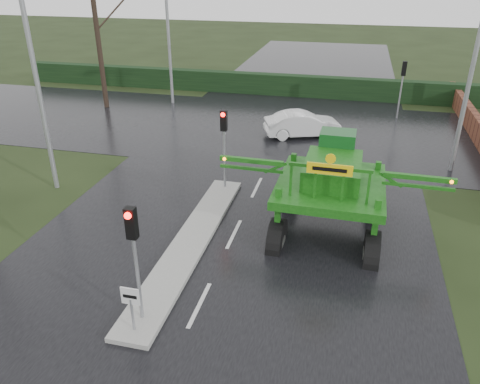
% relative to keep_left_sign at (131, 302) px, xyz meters
% --- Properties ---
extents(ground, '(140.00, 140.00, 0.00)m').
position_rel_keep_left_sign_xyz_m(ground, '(1.30, 1.50, -1.06)').
color(ground, black).
rests_on(ground, ground).
extents(road_main, '(14.00, 80.00, 0.02)m').
position_rel_keep_left_sign_xyz_m(road_main, '(1.30, 11.50, -1.05)').
color(road_main, black).
rests_on(road_main, ground).
extents(road_cross, '(80.00, 12.00, 0.02)m').
position_rel_keep_left_sign_xyz_m(road_cross, '(1.30, 17.50, -1.05)').
color(road_cross, black).
rests_on(road_cross, ground).
extents(median_island, '(1.20, 10.00, 0.16)m').
position_rel_keep_left_sign_xyz_m(median_island, '(0.00, 4.50, -0.97)').
color(median_island, gray).
rests_on(median_island, ground).
extents(hedge_row, '(44.00, 0.90, 1.50)m').
position_rel_keep_left_sign_xyz_m(hedge_row, '(1.30, 25.50, -0.31)').
color(hedge_row, black).
rests_on(hedge_row, ground).
extents(keep_left_sign, '(0.50, 0.07, 1.35)m').
position_rel_keep_left_sign_xyz_m(keep_left_sign, '(0.00, 0.00, 0.00)').
color(keep_left_sign, gray).
rests_on(keep_left_sign, ground).
extents(traffic_signal_near, '(0.26, 0.33, 3.52)m').
position_rel_keep_left_sign_xyz_m(traffic_signal_near, '(0.00, 0.49, 1.53)').
color(traffic_signal_near, gray).
rests_on(traffic_signal_near, ground).
extents(traffic_signal_mid, '(0.26, 0.33, 3.52)m').
position_rel_keep_left_sign_xyz_m(traffic_signal_mid, '(0.00, 8.99, 1.53)').
color(traffic_signal_mid, gray).
rests_on(traffic_signal_mid, ground).
extents(traffic_signal_far, '(0.26, 0.33, 3.52)m').
position_rel_keep_left_sign_xyz_m(traffic_signal_far, '(7.80, 21.51, 1.53)').
color(traffic_signal_far, gray).
rests_on(traffic_signal_far, ground).
extents(street_light_left_near, '(3.85, 0.30, 10.00)m').
position_rel_keep_left_sign_xyz_m(street_light_left_near, '(-6.89, 7.50, 4.93)').
color(street_light_left_near, gray).
rests_on(street_light_left_near, ground).
extents(street_light_right, '(3.85, 0.30, 10.00)m').
position_rel_keep_left_sign_xyz_m(street_light_right, '(9.49, 13.50, 4.93)').
color(street_light_right, gray).
rests_on(street_light_right, ground).
extents(street_light_left_far, '(3.85, 0.30, 10.00)m').
position_rel_keep_left_sign_xyz_m(street_light_left_far, '(-6.89, 21.50, 4.93)').
color(street_light_left_far, gray).
rests_on(street_light_left_far, ground).
extents(crop_sprayer, '(8.00, 5.05, 4.47)m').
position_rel_keep_left_sign_xyz_m(crop_sprayer, '(2.90, 5.51, 1.06)').
color(crop_sprayer, black).
rests_on(crop_sprayer, ground).
extents(white_sedan, '(4.47, 2.89, 1.39)m').
position_rel_keep_left_sign_xyz_m(white_sedan, '(2.40, 16.70, -1.06)').
color(white_sedan, white).
rests_on(white_sedan, ground).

